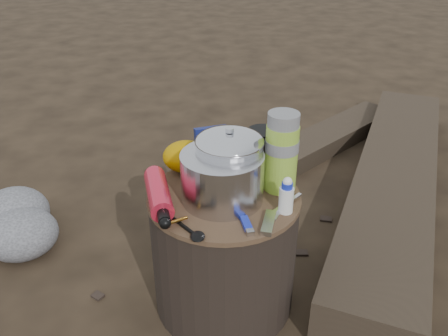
{
  "coord_description": "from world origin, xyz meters",
  "views": [
    {
      "loc": [
        -0.01,
        -1.12,
        1.11
      ],
      "look_at": [
        0.0,
        0.0,
        0.48
      ],
      "focal_mm": 38.01,
      "sensor_mm": 36.0,
      "label": 1
    }
  ],
  "objects_px": {
    "log_main": "(394,181)",
    "fuel_bottle": "(158,194)",
    "camping_pot": "(229,162)",
    "travel_mug": "(262,151)",
    "stump": "(224,250)",
    "thermos": "(281,153)"
  },
  "relations": [
    {
      "from": "log_main",
      "to": "travel_mug",
      "type": "bearing_deg",
      "value": -120.03
    },
    {
      "from": "log_main",
      "to": "fuel_bottle",
      "type": "relative_size",
      "value": 7.17
    },
    {
      "from": "stump",
      "to": "thermos",
      "type": "bearing_deg",
      "value": 13.44
    },
    {
      "from": "log_main",
      "to": "thermos",
      "type": "relative_size",
      "value": 8.0
    },
    {
      "from": "stump",
      "to": "thermos",
      "type": "relative_size",
      "value": 1.88
    },
    {
      "from": "log_main",
      "to": "travel_mug",
      "type": "relative_size",
      "value": 13.64
    },
    {
      "from": "stump",
      "to": "camping_pot",
      "type": "distance_m",
      "value": 0.29
    },
    {
      "from": "log_main",
      "to": "fuel_bottle",
      "type": "xyz_separation_m",
      "value": [
        -0.91,
        -0.64,
        0.35
      ]
    },
    {
      "from": "fuel_bottle",
      "to": "camping_pot",
      "type": "bearing_deg",
      "value": 5.43
    },
    {
      "from": "travel_mug",
      "to": "fuel_bottle",
      "type": "bearing_deg",
      "value": -148.85
    },
    {
      "from": "stump",
      "to": "fuel_bottle",
      "type": "bearing_deg",
      "value": -167.83
    },
    {
      "from": "travel_mug",
      "to": "camping_pot",
      "type": "bearing_deg",
      "value": -131.6
    },
    {
      "from": "camping_pot",
      "to": "travel_mug",
      "type": "xyz_separation_m",
      "value": [
        0.1,
        0.11,
        -0.03
      ]
    },
    {
      "from": "camping_pot",
      "to": "fuel_bottle",
      "type": "distance_m",
      "value": 0.21
    },
    {
      "from": "log_main",
      "to": "fuel_bottle",
      "type": "distance_m",
      "value": 1.17
    },
    {
      "from": "fuel_bottle",
      "to": "travel_mug",
      "type": "bearing_deg",
      "value": 18.28
    },
    {
      "from": "stump",
      "to": "camping_pot",
      "type": "xyz_separation_m",
      "value": [
        0.02,
        0.03,
        0.29
      ]
    },
    {
      "from": "log_main",
      "to": "camping_pot",
      "type": "height_order",
      "value": "camping_pot"
    },
    {
      "from": "fuel_bottle",
      "to": "thermos",
      "type": "xyz_separation_m",
      "value": [
        0.34,
        0.08,
        0.08
      ]
    },
    {
      "from": "camping_pot",
      "to": "thermos",
      "type": "height_order",
      "value": "thermos"
    },
    {
      "from": "thermos",
      "to": "camping_pot",
      "type": "bearing_deg",
      "value": -174.99
    },
    {
      "from": "stump",
      "to": "thermos",
      "type": "height_order",
      "value": "thermos"
    }
  ]
}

